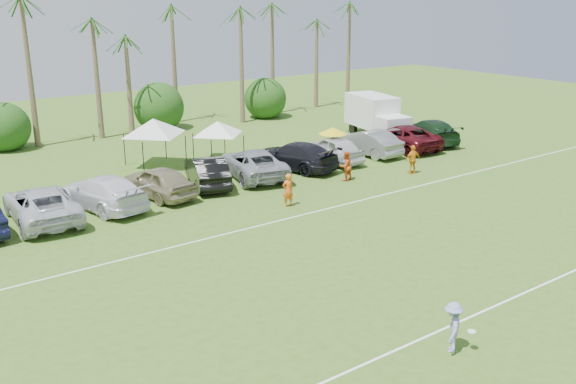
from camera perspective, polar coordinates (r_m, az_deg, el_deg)
ground at (r=22.21m, az=18.88°, el=-12.98°), size 120.00×120.00×0.00m
field_lines at (r=26.90m, az=4.87°, el=-6.53°), size 80.00×12.10×0.01m
palm_tree_4 at (r=50.06m, az=-22.49°, el=12.21°), size 2.40×2.40×8.90m
palm_tree_5 at (r=51.15m, az=-18.17°, el=13.72°), size 2.40×2.40×9.90m
palm_tree_6 at (r=52.53m, az=-14.00°, el=15.07°), size 2.40×2.40×10.90m
palm_tree_7 at (r=54.18m, az=-10.02°, el=16.27°), size 2.40×2.40×11.90m
palm_tree_8 at (r=56.70m, az=-5.23°, el=13.87°), size 2.40×2.40×8.90m
palm_tree_9 at (r=59.40m, az=-0.99°, el=14.94°), size 2.40×2.40×9.90m
palm_tree_10 at (r=62.39m, az=2.90°, el=15.83°), size 2.40×2.40×10.90m
palm_tree_11 at (r=64.97m, az=5.77°, el=16.58°), size 2.40×2.40×11.90m
bush_tree_1 at (r=51.28m, az=-24.20°, el=5.66°), size 4.00×4.00×4.00m
bush_tree_2 at (r=54.97m, az=-11.91°, el=7.50°), size 4.00×4.00×4.00m
bush_tree_3 at (r=59.74m, az=-3.10°, el=8.61°), size 4.00×4.00×4.00m
sideline_player_a at (r=33.76m, az=-0.01°, el=0.18°), size 0.68×0.48×1.79m
sideline_player_b at (r=38.58m, az=5.15°, el=2.31°), size 0.91×0.73×1.78m
sideline_player_c at (r=40.66m, az=11.04°, el=2.86°), size 1.12×0.61×1.81m
box_truck at (r=50.43m, az=7.91°, el=6.74°), size 3.53×6.53×3.19m
canopy_tent_left at (r=42.05m, az=-11.92°, el=6.40°), size 4.52×4.52×3.67m
canopy_tent_right at (r=42.99m, az=-6.29°, el=6.27°), size 3.85×3.85×3.12m
market_umbrella at (r=43.25m, az=4.02°, el=5.46°), size 1.98×1.98×2.21m
frisbee_player at (r=21.18m, az=14.42°, el=-11.55°), size 1.23×1.14×1.66m
parked_car_2 at (r=33.83m, az=-21.06°, el=-1.03°), size 3.29×6.43×1.74m
parked_car_3 at (r=34.85m, az=-16.11°, el=-0.01°), size 3.50×6.34×1.74m
parked_car_4 at (r=36.05m, az=-11.41°, el=0.91°), size 2.74×5.34×1.74m
parked_car_5 at (r=37.67m, az=-7.21°, el=1.83°), size 3.38×5.59×1.74m
parked_car_6 at (r=39.21m, az=-3.11°, el=2.57°), size 4.33×6.77×1.74m
parked_car_7 at (r=41.00m, az=0.61°, el=3.25°), size 3.78×6.40×1.74m
parked_car_8 at (r=42.92m, az=4.05°, el=3.85°), size 2.59×5.30×1.74m
parked_car_9 at (r=45.04m, az=7.13°, el=4.40°), size 1.95×5.31×1.74m
parked_car_10 at (r=47.14m, az=10.10°, el=4.85°), size 3.36×6.46×1.74m
parked_car_11 at (r=49.56m, az=12.54°, el=5.31°), size 4.41×6.47×1.74m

